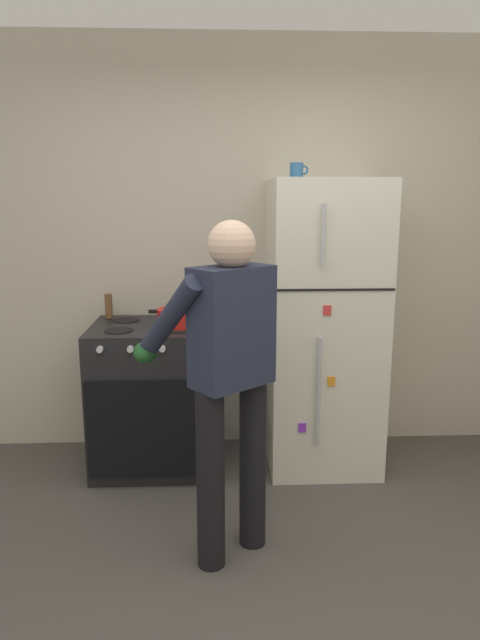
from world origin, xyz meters
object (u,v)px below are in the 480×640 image
(person_cook, at_px, (227,362))
(red_pot, at_px, (177,317))
(refrigerator, at_px, (323,326))
(coffee_mug, at_px, (297,171))
(stove_range, at_px, (155,396))
(pepper_mill, at_px, (109,306))

(person_cook, distance_m, red_pot, 0.95)
(refrigerator, xyz_separation_m, coffee_mug, (-0.18, 0.05, 0.95))
(stove_range, distance_m, coffee_mug, 1.65)
(person_cook, xyz_separation_m, pepper_mill, (-0.74, 1.16, 0.05))
(person_cook, height_order, red_pot, person_cook)
(pepper_mill, bearing_deg, refrigerator, -8.34)
(person_cook, bearing_deg, red_pot, 107.18)
(stove_range, height_order, pepper_mill, pepper_mill)
(refrigerator, bearing_deg, person_cook, -123.21)
(stove_range, bearing_deg, refrigerator, 0.54)
(refrigerator, height_order, red_pot, refrigerator)
(refrigerator, bearing_deg, coffee_mug, 164.17)
(person_cook, distance_m, pepper_mill, 1.37)
(stove_range, height_order, person_cook, person_cook)
(stove_range, xyz_separation_m, red_pot, (0.16, -0.04, 0.52))
(coffee_mug, bearing_deg, person_cook, -114.02)
(stove_range, bearing_deg, red_pot, -13.92)
(person_cook, xyz_separation_m, coffee_mug, (0.45, 1.01, 0.89))
(refrigerator, height_order, coffee_mug, coffee_mug)
(red_pot, bearing_deg, refrigerator, 3.14)
(red_pot, distance_m, pepper_mill, 0.52)
(refrigerator, distance_m, coffee_mug, 0.97)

